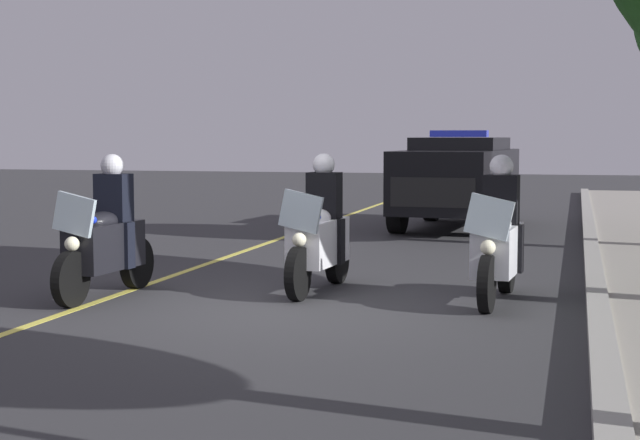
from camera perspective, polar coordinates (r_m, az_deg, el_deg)
ground_plane at (r=11.10m, az=-1.65°, el=-5.17°), size 80.00×80.00×0.00m
curb_strip at (r=10.66m, az=15.81°, el=-5.37°), size 48.00×0.24×0.15m
lane_stripe_center at (r=11.96m, az=-12.49°, el=-4.54°), size 48.00×0.12×0.01m
police_motorcycle_lead_left at (r=12.10m, az=-12.27°, el=-1.10°), size 2.14×0.62×1.72m
police_motorcycle_lead_right at (r=12.28m, az=-0.05°, el=-0.90°), size 2.14×0.62×1.72m
police_motorcycle_trailing at (r=11.67m, az=10.24°, el=-1.29°), size 2.14×0.62×1.72m
police_suv at (r=20.96m, az=7.96°, el=2.46°), size 5.03×2.36×2.05m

